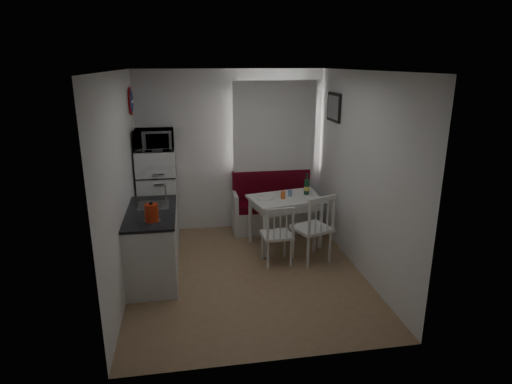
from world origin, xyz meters
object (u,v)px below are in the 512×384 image
(fridge, at_px, (158,195))
(microwave, at_px, (154,140))
(kettle, at_px, (152,213))
(bench, at_px, (273,211))
(chair_right, at_px, (315,222))
(kitchen_counter, at_px, (153,244))
(wine_bottle, at_px, (307,184))
(chair_left, at_px, (278,229))
(dining_table, at_px, (285,203))

(fridge, distance_m, microwave, 0.88)
(fridge, distance_m, kettle, 1.71)
(bench, xyz_separation_m, chair_right, (0.30, -1.34, 0.29))
(bench, bearing_deg, kettle, -135.25)
(kitchen_counter, distance_m, bench, 2.30)
(bench, bearing_deg, wine_bottle, -55.13)
(microwave, bearing_deg, kitchen_counter, -90.94)
(chair_left, height_order, wine_bottle, wine_bottle)
(kettle, xyz_separation_m, wine_bottle, (2.21, 1.22, -0.10))
(bench, bearing_deg, kitchen_counter, -143.88)
(chair_right, bearing_deg, kettle, 171.65)
(chair_right, height_order, wine_bottle, wine_bottle)
(chair_left, relative_size, kettle, 1.82)
(dining_table, bearing_deg, kettle, -160.67)
(chair_left, bearing_deg, kettle, -167.05)
(bench, height_order, kettle, kettle)
(bench, height_order, chair_right, chair_right)
(chair_right, relative_size, microwave, 1.05)
(kitchen_counter, relative_size, microwave, 2.34)
(dining_table, xyz_separation_m, fridge, (-1.89, 0.56, 0.04))
(dining_table, bearing_deg, chair_left, -122.63)
(microwave, bearing_deg, fridge, 90.00)
(kitchen_counter, distance_m, kettle, 0.72)
(microwave, bearing_deg, dining_table, -15.10)
(chair_left, xyz_separation_m, kettle, (-1.61, -0.46, 0.50))
(wine_bottle, bearing_deg, kitchen_counter, -160.80)
(kitchen_counter, bearing_deg, wine_bottle, 19.20)
(chair_left, relative_size, wine_bottle, 1.42)
(bench, distance_m, kettle, 2.64)
(fridge, bearing_deg, bench, 3.47)
(dining_table, height_order, kettle, kettle)
(fridge, bearing_deg, dining_table, -16.50)
(dining_table, bearing_deg, microwave, 153.06)
(fridge, height_order, microwave, microwave)
(fridge, xyz_separation_m, wine_bottle, (2.24, -0.46, 0.21))
(chair_right, xyz_separation_m, microwave, (-2.14, 1.18, 0.98))
(chair_left, relative_size, microwave, 0.82)
(fridge, bearing_deg, kettle, -88.98)
(chair_left, distance_m, kettle, 1.74)
(kitchen_counter, height_order, bench, kitchen_counter)
(dining_table, relative_size, kettle, 4.53)
(bench, height_order, wine_bottle, wine_bottle)
(dining_table, xyz_separation_m, wine_bottle, (0.35, 0.10, 0.25))
(kitchen_counter, height_order, chair_left, kitchen_counter)
(kitchen_counter, xyz_separation_m, dining_table, (1.91, 0.69, 0.22))
(kitchen_counter, relative_size, fridge, 0.92)
(kitchen_counter, height_order, fridge, fridge)
(chair_left, distance_m, wine_bottle, 1.05)
(microwave, xyz_separation_m, wine_bottle, (2.24, -0.41, -0.67))
(chair_left, distance_m, fridge, 2.05)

